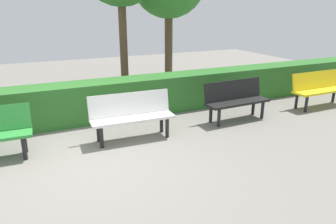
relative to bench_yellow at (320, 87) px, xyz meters
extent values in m
plane|color=gray|center=(5.87, 0.70, -0.48)|extent=(21.55, 21.55, 0.00)
cube|color=yellow|center=(0.00, 0.08, -0.07)|extent=(1.61, 0.43, 0.05)
cube|color=yellow|center=(0.00, -0.11, 0.17)|extent=(1.61, 0.14, 0.42)
cylinder|color=black|center=(-0.66, -0.08, -0.29)|extent=(0.07, 0.07, 0.39)
cylinder|color=black|center=(0.65, 0.23, -0.29)|extent=(0.07, 0.07, 0.39)
cylinder|color=black|center=(0.66, -0.07, -0.29)|extent=(0.07, 0.07, 0.39)
cube|color=black|center=(2.50, 0.02, -0.07)|extent=(1.49, 0.47, 0.05)
cube|color=black|center=(2.50, -0.17, 0.17)|extent=(1.48, 0.16, 0.42)
cylinder|color=black|center=(1.91, 0.15, -0.29)|extent=(0.07, 0.07, 0.39)
cylinder|color=black|center=(1.91, -0.15, -0.29)|extent=(0.07, 0.07, 0.39)
cylinder|color=black|center=(3.08, 0.19, -0.29)|extent=(0.07, 0.07, 0.39)
cylinder|color=black|center=(3.09, -0.11, -0.29)|extent=(0.07, 0.07, 0.39)
cube|color=white|center=(4.90, 0.07, -0.07)|extent=(1.57, 0.49, 0.05)
cube|color=white|center=(4.89, -0.12, 0.17)|extent=(1.55, 0.18, 0.42)
cylinder|color=black|center=(4.29, 0.24, -0.29)|extent=(0.07, 0.07, 0.39)
cylinder|color=black|center=(4.27, -0.06, -0.29)|extent=(0.07, 0.07, 0.39)
cylinder|color=black|center=(5.53, 0.19, -0.29)|extent=(0.07, 0.07, 0.39)
cylinder|color=black|center=(5.52, -0.11, -0.29)|extent=(0.07, 0.07, 0.39)
cylinder|color=black|center=(6.78, 0.12, -0.29)|extent=(0.07, 0.07, 0.39)
cylinder|color=black|center=(6.77, -0.18, -0.29)|extent=(0.07, 0.07, 0.39)
cube|color=#2D6B28|center=(4.80, -1.32, -0.06)|extent=(17.55, 0.70, 0.85)
cylinder|color=brown|center=(2.55, -3.44, 0.75)|extent=(0.23, 0.23, 2.47)
cylinder|color=brown|center=(4.03, -3.22, 0.92)|extent=(0.22, 0.22, 2.81)
camera|label=1|loc=(6.60, 5.31, 1.90)|focal=33.62mm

